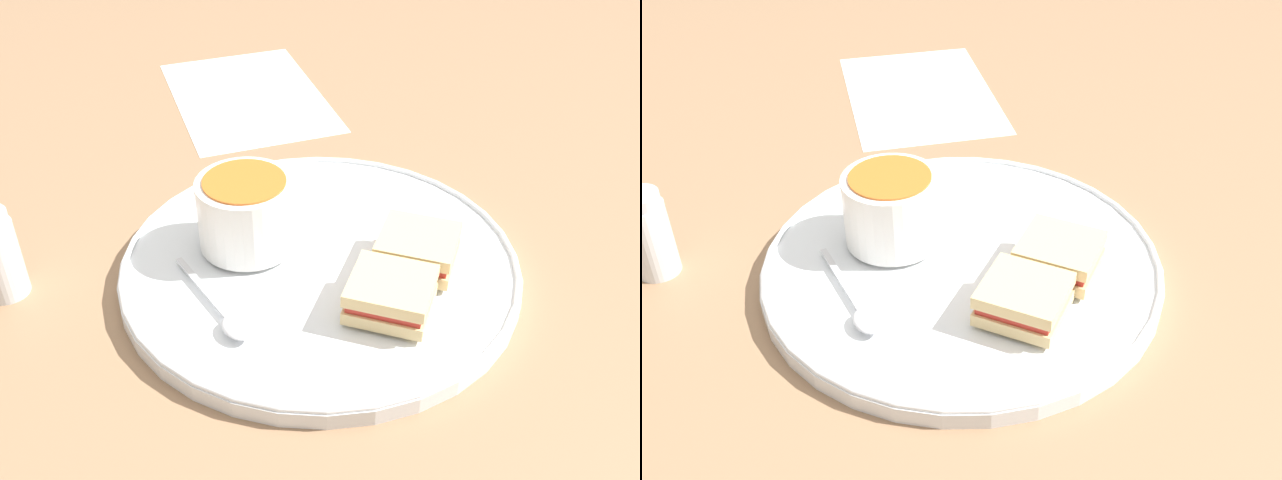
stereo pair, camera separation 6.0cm
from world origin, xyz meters
TOP-DOWN VIEW (x-y plane):
  - ground_plane at (0.00, 0.00)m, footprint 2.40×2.40m
  - plate at (0.00, 0.00)m, footprint 0.38×0.38m
  - soup_bowl at (0.05, -0.05)m, footprint 0.09×0.09m
  - spoon at (0.11, 0.05)m, footprint 0.04×0.13m
  - sandwich_half_near at (-0.03, 0.09)m, footprint 0.10×0.10m
  - sandwich_half_far at (-0.08, 0.04)m, footprint 0.10×0.10m
  - salt_shaker at (0.28, -0.09)m, footprint 0.04×0.04m
  - menu_sheet at (-0.07, -0.39)m, footprint 0.22×0.30m

SIDE VIEW (x-z plane):
  - ground_plane at x=0.00m, z-range 0.00..0.00m
  - menu_sheet at x=-0.07m, z-range 0.00..0.00m
  - plate at x=0.00m, z-range 0.00..0.02m
  - spoon at x=0.11m, z-range 0.02..0.03m
  - sandwich_half_near at x=-0.03m, z-range 0.02..0.05m
  - sandwich_half_far at x=-0.08m, z-range 0.02..0.05m
  - salt_shaker at x=0.28m, z-range 0.00..0.09m
  - soup_bowl at x=0.05m, z-range 0.02..0.09m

